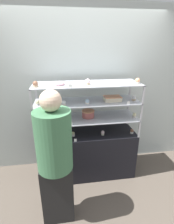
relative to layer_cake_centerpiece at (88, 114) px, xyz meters
name	(u,v)px	position (x,y,z in m)	size (l,w,h in m)	color
ground_plane	(87,172)	(-0.02, -0.02, -1.06)	(20.00, 20.00, 0.00)	brown
back_wall	(83,92)	(-0.02, 0.37, 0.24)	(8.00, 0.05, 2.60)	#A8B2AD
display_base	(87,153)	(-0.02, -0.02, -0.68)	(1.49, 0.50, 0.75)	black
display_riser_lower	(87,118)	(-0.02, -0.02, -0.07)	(1.49, 0.50, 0.26)	#B7B7BC
display_riser_middle	(87,102)	(-0.02, -0.02, 0.19)	(1.49, 0.50, 0.26)	#B7B7BC
display_riser_upper	(87,84)	(-0.02, -0.02, 0.45)	(1.49, 0.50, 0.26)	#B7B7BC
layer_cake_centerpiece	(88,114)	(0.00, 0.00, 0.00)	(0.19, 0.19, 0.11)	#C66660
sheet_cake_frosted	(112,99)	(0.34, -0.06, 0.24)	(0.24, 0.17, 0.07)	beige
cupcake_0	(40,138)	(-0.71, -0.12, -0.28)	(0.05, 0.05, 0.07)	white
cupcake_1	(73,134)	(-0.24, -0.08, -0.28)	(0.05, 0.05, 0.07)	white
cupcake_2	(103,133)	(0.20, -0.11, -0.28)	(0.05, 0.05, 0.07)	beige
cupcake_3	(132,131)	(0.66, -0.13, -0.28)	(0.05, 0.05, 0.07)	white
price_tag_0	(75,140)	(-0.22, -0.25, -0.29)	(0.04, 0.00, 0.04)	white
cupcake_4	(39,121)	(-0.70, -0.11, -0.02)	(0.05, 0.05, 0.07)	beige
cupcake_5	(134,115)	(0.68, -0.12, -0.02)	(0.05, 0.05, 0.07)	beige
price_tag_1	(71,124)	(-0.27, -0.25, -0.03)	(0.04, 0.00, 0.04)	white
cupcake_6	(37,103)	(-0.70, -0.09, 0.24)	(0.06, 0.06, 0.07)	white
cupcake_7	(64,103)	(-0.36, -0.16, 0.24)	(0.06, 0.06, 0.07)	beige
cupcake_8	(87,101)	(-0.03, -0.14, 0.24)	(0.06, 0.06, 0.07)	white
cupcake_9	(134,98)	(0.66, -0.08, 0.24)	(0.06, 0.06, 0.07)	#CCB28C
price_tag_2	(129,103)	(0.51, -0.25, 0.23)	(0.04, 0.00, 0.04)	white
cupcake_10	(35,84)	(-0.69, -0.15, 0.50)	(0.07, 0.07, 0.08)	#CCB28C
cupcake_11	(88,82)	(-0.02, -0.09, 0.50)	(0.07, 0.07, 0.08)	#CCB28C
cupcake_12	(138,81)	(0.66, -0.13, 0.50)	(0.07, 0.07, 0.08)	beige
price_tag_3	(70,86)	(-0.26, -0.25, 0.48)	(0.04, 0.00, 0.04)	white
donut_glazed	(60,83)	(-0.39, -0.06, 0.48)	(0.13, 0.13, 0.04)	#EFB2BC
customer_figure	(55,158)	(-0.48, -0.77, -0.18)	(0.38, 0.38, 1.64)	black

